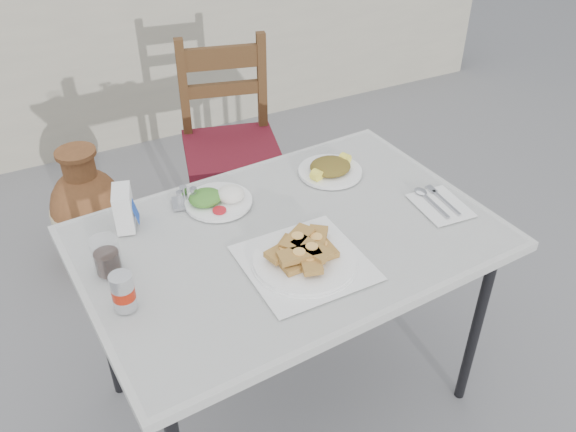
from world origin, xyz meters
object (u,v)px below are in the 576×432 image
terracotta_urn (89,211)px  soda_can (123,292)px  salad_rice_plate (218,198)px  pide_plate (305,255)px  cafe_table (289,247)px  salad_chopped_plate (330,168)px  chair (230,144)px  cola_glass (107,258)px  condiment_caddy (186,199)px  napkin_holder (124,208)px

terracotta_urn → soda_can: bearing=-93.2°
salad_rice_plate → soda_can: bearing=-139.1°
soda_can → pide_plate: bearing=-6.1°
cafe_table → salad_rice_plate: (-0.15, 0.27, 0.08)m
soda_can → salad_chopped_plate: bearing=22.5°
terracotta_urn → chair: bearing=-7.1°
soda_can → cola_glass: bearing=91.8°
cafe_table → salad_rice_plate: size_ratio=5.92×
salad_chopped_plate → condiment_caddy: condiment_caddy is taller
pide_plate → condiment_caddy: (-0.22, 0.47, -0.01)m
condiment_caddy → chair: bearing=59.2°
salad_chopped_plate → terracotta_urn: (-0.81, 0.96, -0.55)m
salad_rice_plate → cola_glass: 0.47m
salad_rice_plate → salad_chopped_plate: bearing=-0.3°
salad_rice_plate → terracotta_urn: salad_rice_plate is taller
pide_plate → soda_can: 0.55m
pide_plate → condiment_caddy: bearing=115.2°
condiment_caddy → salad_chopped_plate: bearing=-4.9°
salad_rice_plate → soda_can: soda_can is taller
pide_plate → salad_rice_plate: (-0.12, 0.43, -0.01)m
pide_plate → terracotta_urn: 1.57m
soda_can → salad_rice_plate: bearing=40.9°
condiment_caddy → terracotta_urn: size_ratio=0.17×
cafe_table → chair: 1.18m
cola_glass → terracotta_urn: (0.08, 1.15, -0.58)m
salad_rice_plate → cafe_table: bearing=-61.2°
terracotta_urn → condiment_caddy: bearing=-74.5°
chair → terracotta_urn: bearing=-172.9°
pide_plate → napkin_holder: napkin_holder is taller
soda_can → condiment_caddy: (0.33, 0.42, -0.04)m
salad_rice_plate → soda_can: size_ratio=2.02×
napkin_holder → condiment_caddy: bearing=22.5°
soda_can → chair: (0.81, 1.23, -0.35)m
cafe_table → pide_plate: 0.19m
condiment_caddy → terracotta_urn: condiment_caddy is taller
cafe_table → salad_rice_plate: 0.32m
cafe_table → salad_chopped_plate: 0.42m
cafe_table → napkin_holder: bearing=148.7°
condiment_caddy → chair: chair is taller
salad_rice_plate → condiment_caddy: size_ratio=2.14×
cafe_table → salad_rice_plate: salad_rice_plate is taller
cola_glass → terracotta_urn: cola_glass is taller
cola_glass → condiment_caddy: size_ratio=1.08×
salad_chopped_plate → soda_can: (-0.89, -0.37, 0.04)m
salad_rice_plate → salad_chopped_plate: size_ratio=0.99×
salad_rice_plate → napkin_holder: size_ratio=1.71×
salad_rice_plate → chair: (0.39, 0.86, -0.31)m
salad_chopped_plate → soda_can: bearing=-157.5°
cafe_table → chair: size_ratio=1.36×
cafe_table → terracotta_urn: bearing=112.3°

